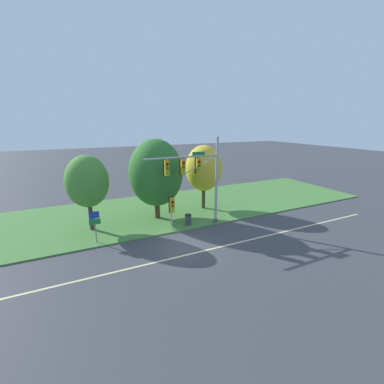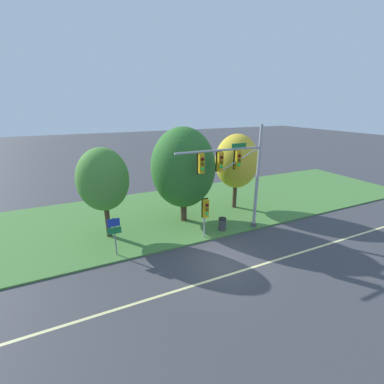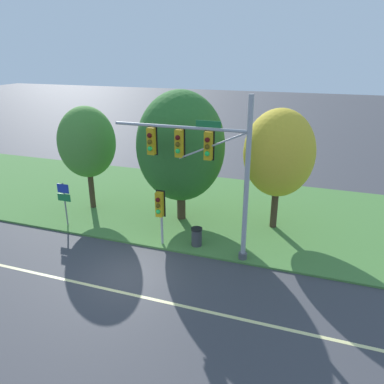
{
  "view_description": "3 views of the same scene",
  "coord_description": "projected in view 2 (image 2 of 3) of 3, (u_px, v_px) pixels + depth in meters",
  "views": [
    {
      "loc": [
        -6.7,
        -15.41,
        8.7
      ],
      "look_at": [
        2.38,
        3.49,
        2.94
      ],
      "focal_mm": 24.0,
      "sensor_mm": 36.0,
      "label": 1
    },
    {
      "loc": [
        -7.08,
        -11.01,
        8.72
      ],
      "look_at": [
        -0.2,
        3.91,
        3.15
      ],
      "focal_mm": 24.0,
      "sensor_mm": 36.0,
      "label": 2
    },
    {
      "loc": [
        7.13,
        -12.25,
        9.16
      ],
      "look_at": [
        1.75,
        3.23,
        2.94
      ],
      "focal_mm": 35.0,
      "sensor_mm": 36.0,
      "label": 3
    }
  ],
  "objects": [
    {
      "name": "pedestrian_signal_near_kerb",
      "position": [
        206.0,
        210.0,
        16.9
      ],
      "size": [
        0.46,
        0.55,
        2.86
      ],
      "color": "#9EA0A5",
      "rests_on": "grass_verge"
    },
    {
      "name": "route_sign_post",
      "position": [
        114.0,
        231.0,
        15.09
      ],
      "size": [
        0.81,
        0.08,
        2.44
      ],
      "color": "slate",
      "rests_on": "grass_verge"
    },
    {
      "name": "tree_left_of_mast",
      "position": [
        183.0,
        168.0,
        19.0
      ],
      "size": [
        4.78,
        4.78,
        7.21
      ],
      "color": "#423021",
      "rests_on": "grass_verge"
    },
    {
      "name": "lane_stripe",
      "position": [
        234.0,
        273.0,
        14.04
      ],
      "size": [
        36.0,
        0.16,
        0.01
      ],
      "primitive_type": "cube",
      "color": "beige",
      "rests_on": "ground"
    },
    {
      "name": "traffic_signal_mast",
      "position": [
        236.0,
        169.0,
        17.01
      ],
      "size": [
        6.39,
        0.49,
        7.45
      ],
      "color": "#9EA0A5",
      "rests_on": "grass_verge"
    },
    {
      "name": "grass_verge",
      "position": [
        173.0,
        211.0,
        22.15
      ],
      "size": [
        48.0,
        11.5,
        0.1
      ],
      "primitive_type": "cube",
      "color": "#477A38",
      "rests_on": "ground"
    },
    {
      "name": "trash_bin",
      "position": [
        222.0,
        224.0,
        18.55
      ],
      "size": [
        0.56,
        0.56,
        0.93
      ],
      "color": "#38383D",
      "rests_on": "grass_verge"
    },
    {
      "name": "tree_nearest_road",
      "position": [
        103.0,
        180.0,
        16.55
      ],
      "size": [
        3.32,
        3.32,
        6.15
      ],
      "color": "#423021",
      "rests_on": "grass_verge"
    },
    {
      "name": "tree_behind_signpost",
      "position": [
        236.0,
        161.0,
        21.59
      ],
      "size": [
        3.64,
        3.64,
        6.42
      ],
      "color": "#423021",
      "rests_on": "grass_verge"
    },
    {
      "name": "ground_plane",
      "position": [
        223.0,
        262.0,
        15.07
      ],
      "size": [
        160.0,
        160.0,
        0.0
      ],
      "primitive_type": "plane",
      "color": "#3D3D42"
    }
  ]
}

